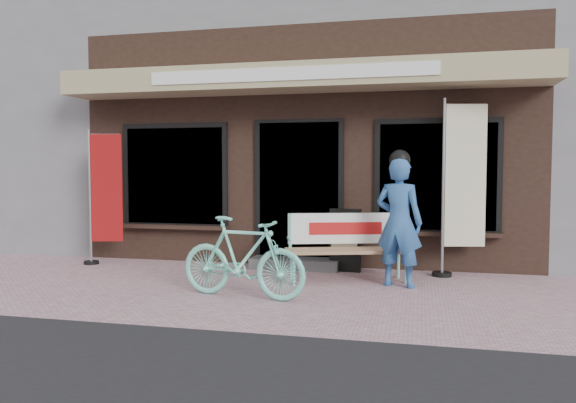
% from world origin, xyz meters
% --- Properties ---
extents(ground, '(70.00, 70.00, 0.00)m').
position_xyz_m(ground, '(0.00, 0.00, 0.00)').
color(ground, '#C0939E').
rests_on(ground, ground).
extents(storefront, '(7.00, 6.77, 6.00)m').
position_xyz_m(storefront, '(0.00, 4.96, 2.99)').
color(storefront, black).
rests_on(storefront, ground).
extents(bench, '(1.67, 0.88, 0.88)m').
position_xyz_m(bench, '(0.84, 1.06, 0.52)').
color(bench, '#71DCC2').
rests_on(bench, ground).
extents(person, '(0.67, 0.53, 1.70)m').
position_xyz_m(person, '(1.52, 0.83, 0.84)').
color(person, '#2C5A98').
rests_on(person, ground).
extents(bicycle, '(1.59, 0.69, 0.93)m').
position_xyz_m(bicycle, '(-0.18, -0.20, 0.46)').
color(bicycle, '#71DCC2').
rests_on(bicycle, ground).
extents(nobori_red, '(0.61, 0.30, 2.06)m').
position_xyz_m(nobori_red, '(-2.94, 1.46, 1.06)').
color(nobori_red, gray).
rests_on(nobori_red, ground).
extents(nobori_cream, '(0.72, 0.31, 2.41)m').
position_xyz_m(nobori_cream, '(2.31, 1.69, 1.24)').
color(nobori_cream, gray).
rests_on(nobori_cream, ground).
extents(menu_stand, '(0.46, 0.17, 0.90)m').
position_xyz_m(menu_stand, '(0.74, 1.68, 0.46)').
color(menu_stand, black).
rests_on(menu_stand, ground).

